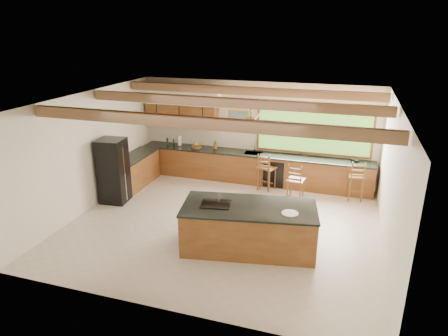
% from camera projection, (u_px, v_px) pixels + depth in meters
% --- Properties ---
extents(ground, '(7.20, 7.20, 0.00)m').
position_uv_depth(ground, '(224.00, 224.00, 9.65)').
color(ground, beige).
rests_on(ground, ground).
extents(room_shell, '(7.27, 6.54, 3.02)m').
position_uv_depth(room_shell, '(225.00, 128.00, 9.54)').
color(room_shell, beige).
rests_on(room_shell, ground).
extents(counter_run, '(7.12, 3.10, 1.24)m').
position_uv_depth(counter_run, '(223.00, 169.00, 11.99)').
color(counter_run, brown).
rests_on(counter_run, ground).
extents(island, '(2.98, 1.78, 0.99)m').
position_uv_depth(island, '(249.00, 227.00, 8.47)').
color(island, brown).
rests_on(island, ground).
extents(refrigerator, '(0.74, 0.73, 1.74)m').
position_uv_depth(refrigerator, '(113.00, 171.00, 10.63)').
color(refrigerator, black).
rests_on(refrigerator, ground).
extents(bar_stool_a, '(0.51, 0.51, 1.10)m').
position_uv_depth(bar_stool_a, '(268.00, 169.00, 11.42)').
color(bar_stool_a, brown).
rests_on(bar_stool_a, ground).
extents(bar_stool_b, '(0.41, 0.41, 1.12)m').
position_uv_depth(bar_stool_b, '(264.00, 168.00, 11.44)').
color(bar_stool_b, brown).
rests_on(bar_stool_b, ground).
extents(bar_stool_c, '(0.47, 0.47, 1.19)m').
position_uv_depth(bar_stool_c, '(296.00, 181.00, 10.37)').
color(bar_stool_c, brown).
rests_on(bar_stool_c, ground).
extents(bar_stool_d, '(0.48, 0.48, 1.15)m').
position_uv_depth(bar_stool_d, '(356.00, 177.00, 10.72)').
color(bar_stool_d, brown).
rests_on(bar_stool_d, ground).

